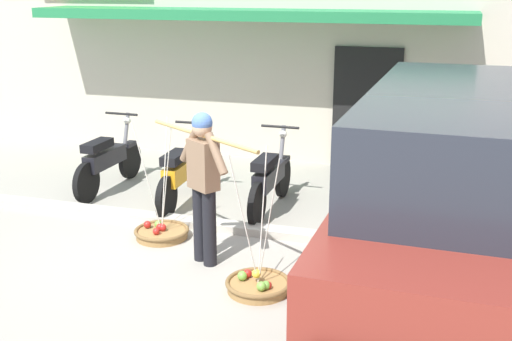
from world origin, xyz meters
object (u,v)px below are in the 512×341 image
(fruit_basket_right_side, at_px, (161,232))
(motorcycle_end_of_row, at_px, (359,187))
(fruit_basket_left_side, at_px, (258,284))
(motorcycle_second_in_row, at_px, (182,173))
(motorcycle_third_in_row, at_px, (270,179))
(parked_truck, at_px, (463,199))
(wooden_crate, at_px, (397,185))
(fruit_vendor, at_px, (203,178))
(motorcycle_nearest_shop, at_px, (108,161))

(fruit_basket_right_side, distance_m, motorcycle_end_of_row, 2.59)
(fruit_basket_left_side, distance_m, motorcycle_second_in_row, 2.83)
(motorcycle_third_in_row, xyz_separation_m, parked_truck, (2.41, -2.17, 0.68))
(fruit_basket_left_side, distance_m, motorcycle_end_of_row, 2.43)
(motorcycle_third_in_row, xyz_separation_m, wooden_crate, (1.59, 1.17, -0.29))
(fruit_vendor, distance_m, fruit_basket_right_side, 1.29)
(parked_truck, bearing_deg, fruit_basket_right_side, 165.73)
(motorcycle_end_of_row, bearing_deg, parked_truck, -61.00)
(motorcycle_end_of_row, relative_size, parked_truck, 0.37)
(fruit_vendor, height_order, wooden_crate, fruit_vendor)
(fruit_basket_left_side, relative_size, fruit_basket_right_side, 1.00)
(motorcycle_nearest_shop, relative_size, motorcycle_end_of_row, 1.00)
(motorcycle_second_in_row, relative_size, motorcycle_third_in_row, 1.00)
(motorcycle_second_in_row, xyz_separation_m, motorcycle_third_in_row, (1.23, 0.11, 0.00))
(fruit_vendor, bearing_deg, motorcycle_nearest_shop, 139.76)
(motorcycle_second_in_row, xyz_separation_m, wooden_crate, (2.82, 1.28, -0.29))
(motorcycle_second_in_row, distance_m, motorcycle_third_in_row, 1.24)
(motorcycle_third_in_row, height_order, motorcycle_end_of_row, same)
(motorcycle_nearest_shop, xyz_separation_m, motorcycle_third_in_row, (2.55, -0.16, 0.00))
(fruit_basket_left_side, relative_size, wooden_crate, 3.30)
(fruit_vendor, bearing_deg, parked_truck, -8.03)
(fruit_basket_right_side, height_order, motorcycle_second_in_row, fruit_basket_right_side)
(wooden_crate, bearing_deg, motorcycle_second_in_row, -155.65)
(motorcycle_end_of_row, bearing_deg, wooden_crate, 71.29)
(fruit_vendor, distance_m, motorcycle_nearest_shop, 3.08)
(motorcycle_nearest_shop, bearing_deg, motorcycle_end_of_row, -2.30)
(motorcycle_second_in_row, xyz_separation_m, motorcycle_end_of_row, (2.43, 0.12, 0.00))
(fruit_vendor, height_order, motorcycle_nearest_shop, fruit_vendor)
(fruit_basket_left_side, bearing_deg, fruit_basket_right_side, 147.05)
(fruit_basket_left_side, bearing_deg, wooden_crate, 72.94)
(motorcycle_third_in_row, relative_size, parked_truck, 0.37)
(fruit_basket_left_side, distance_m, motorcycle_nearest_shop, 3.96)
(fruit_basket_left_side, distance_m, parked_truck, 2.16)
(fruit_basket_left_side, relative_size, motorcycle_third_in_row, 0.80)
(fruit_basket_right_side, height_order, wooden_crate, fruit_basket_right_side)
(fruit_basket_left_side, xyz_separation_m, fruit_basket_right_side, (-1.53, 0.99, -0.00))
(motorcycle_nearest_shop, bearing_deg, fruit_basket_right_side, -43.43)
(motorcycle_nearest_shop, relative_size, motorcycle_third_in_row, 1.00)
(fruit_vendor, relative_size, fruit_basket_right_side, 1.17)
(fruit_basket_right_side, bearing_deg, fruit_basket_left_side, -32.95)
(fruit_basket_right_side, relative_size, parked_truck, 0.30)
(fruit_basket_right_side, bearing_deg, motorcycle_end_of_row, 30.80)
(parked_truck, distance_m, wooden_crate, 3.57)
(motorcycle_end_of_row, bearing_deg, fruit_basket_left_side, -106.22)
(motorcycle_nearest_shop, relative_size, motorcycle_second_in_row, 1.00)
(motorcycle_nearest_shop, distance_m, motorcycle_third_in_row, 2.56)
(motorcycle_second_in_row, bearing_deg, motorcycle_third_in_row, 5.02)
(fruit_vendor, height_order, parked_truck, parked_truck)
(fruit_basket_left_side, relative_size, motorcycle_end_of_row, 0.80)
(motorcycle_nearest_shop, height_order, motorcycle_third_in_row, same)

